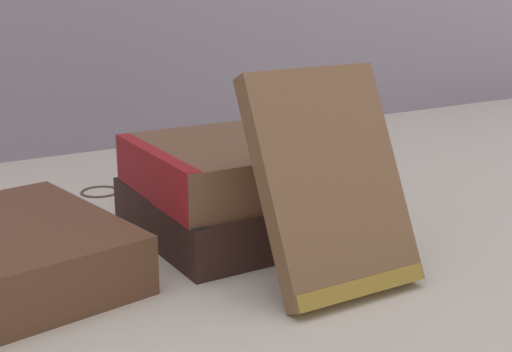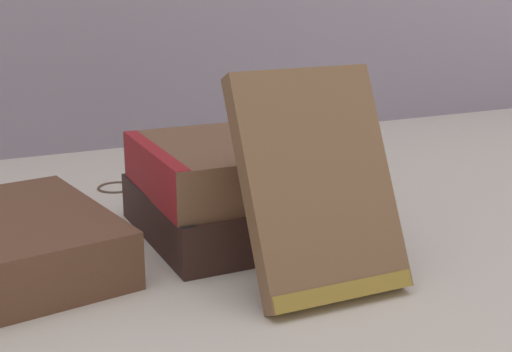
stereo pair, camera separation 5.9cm
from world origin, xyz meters
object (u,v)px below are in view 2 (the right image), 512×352
book_flat_top (235,164)px  reading_glasses (140,184)px  book_flat_bottom (245,208)px  pocket_watch (297,140)px  book_leaning_front (319,191)px

book_flat_top → reading_glasses: size_ratio=1.75×
book_flat_bottom → pocket_watch: 0.08m
pocket_watch → reading_glasses: size_ratio=0.53×
pocket_watch → book_leaning_front: bearing=-109.6°
reading_glasses → book_flat_top: bearing=-71.8°
book_flat_bottom → book_leaning_front: 0.14m
book_leaning_front → reading_glasses: 0.32m
book_flat_top → pocket_watch: bearing=-32.9°
book_flat_bottom → book_leaning_front: (-0.00, -0.13, 0.05)m
book_flat_bottom → book_flat_top: 0.04m
book_leaning_front → pocket_watch: (0.04, 0.10, 0.01)m
book_flat_bottom → book_flat_top: bearing=-166.4°
book_flat_bottom → reading_glasses: 0.18m
pocket_watch → reading_glasses: (-0.08, 0.21, -0.08)m
pocket_watch → reading_glasses: 0.24m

